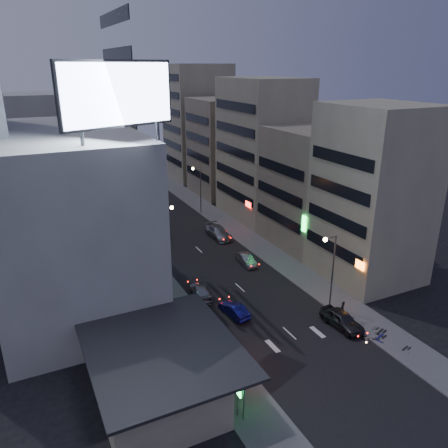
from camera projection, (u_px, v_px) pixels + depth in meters
ground at (316, 357)px, 37.76m from camera, size 180.00×180.00×0.00m
sidewalk_left at (134, 249)px, 59.78m from camera, size 4.00×120.00×0.12m
sidewalk_right at (237, 231)px, 66.35m from camera, size 4.00×120.00×0.12m
food_court at (152, 371)px, 33.06m from camera, size 11.00×13.00×3.88m
white_building at (67, 219)px, 44.56m from camera, size 14.00×24.00×18.00m
shophouse_near at (373, 195)px, 49.35m from camera, size 10.00×11.00×20.00m
shophouse_mid at (313, 187)px, 59.95m from camera, size 11.00×12.00×16.00m
shophouse_far at (262, 150)px, 69.69m from camera, size 10.00×14.00×22.00m
far_left_a at (54, 162)px, 65.94m from camera, size 11.00×10.00×20.00m
far_left_b at (45, 162)px, 77.57m from camera, size 12.00×10.00×15.00m
far_right_a at (224, 147)px, 83.24m from camera, size 11.00×12.00×18.00m
far_right_b at (198, 123)px, 94.23m from camera, size 12.00×12.00×24.00m
billboard at (118, 95)px, 33.39m from camera, size 9.52×3.75×6.20m
street_lamp_right_near at (331, 262)px, 43.41m from camera, size 1.60×0.44×8.02m
street_lamp_left at (165, 229)px, 52.06m from camera, size 1.60×0.44×8.02m
street_lamp_right_far at (198, 183)px, 72.11m from camera, size 1.60×0.44×8.02m
parked_car_right_near at (342, 319)px, 41.89m from camera, size 2.27×4.90×1.62m
parked_car_right_mid at (246, 259)px, 55.16m from camera, size 1.66×4.03×1.30m
parked_car_left at (158, 230)px, 64.94m from camera, size 2.45×5.15×1.42m
parked_car_right_far at (218, 232)px, 63.65m from camera, size 2.32×5.66×1.64m
road_car_blue at (234, 310)px, 43.83m from camera, size 1.91×4.10×1.30m
road_car_silver at (201, 291)px, 47.34m from camera, size 2.86×5.02×1.37m
person at (342, 309)px, 43.47m from camera, size 0.70×0.59×1.65m
scooter_black_a at (408, 341)px, 38.98m from camera, size 0.97×1.73×1.01m
scooter_silver_a at (378, 331)px, 40.24m from camera, size 1.25×2.00×1.16m
scooter_blue at (382, 328)px, 40.68m from camera, size 1.24×2.14×1.24m
scooter_black_b at (383, 323)px, 41.49m from camera, size 1.29×2.07×1.20m
scooter_silver_b at (376, 321)px, 41.91m from camera, size 0.91×1.77×1.03m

